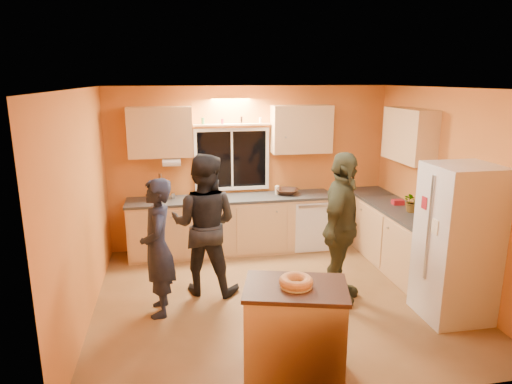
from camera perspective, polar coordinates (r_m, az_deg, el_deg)
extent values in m
plane|color=brown|center=(5.96, 2.72, -13.05)|extent=(4.50, 4.50, 0.00)
cube|color=orange|center=(7.40, -0.73, 3.05)|extent=(4.50, 0.04, 2.60)
cube|color=orange|center=(3.68, 10.23, -8.78)|extent=(4.50, 0.04, 2.60)
cube|color=orange|center=(5.44, -20.87, -1.95)|extent=(0.04, 4.00, 2.60)
cube|color=orange|center=(6.39, 22.90, 0.15)|extent=(0.04, 4.00, 2.60)
cube|color=white|center=(5.31, 3.05, 12.82)|extent=(4.50, 4.00, 0.02)
cube|color=black|center=(7.31, -3.04, 4.09)|extent=(1.10, 0.02, 0.90)
cube|color=white|center=(7.30, -3.02, 4.07)|extent=(1.20, 0.04, 1.00)
cube|color=tan|center=(7.04, -11.90, 7.33)|extent=(0.95, 0.33, 0.75)
cube|color=tan|center=(7.33, 5.71, 7.82)|extent=(0.95, 0.33, 0.75)
cube|color=tan|center=(6.87, 18.60, 6.75)|extent=(0.33, 1.00, 0.75)
cylinder|color=silver|center=(6.99, -10.51, 3.66)|extent=(0.27, 0.12, 0.12)
cube|color=tan|center=(7.28, -3.02, -4.23)|extent=(3.20, 0.60, 0.86)
cube|color=#282B2D|center=(7.15, -3.07, -0.81)|extent=(3.24, 0.62, 0.04)
cube|color=tan|center=(7.90, 13.77, -3.15)|extent=(0.60, 0.60, 0.86)
cube|color=#282B2D|center=(7.78, 13.96, 0.02)|extent=(0.62, 0.62, 0.04)
cube|color=tan|center=(6.89, 17.85, -6.01)|extent=(0.60, 1.80, 0.86)
cube|color=#282B2D|center=(6.75, 18.13, -2.41)|extent=(0.62, 1.84, 0.04)
cube|color=silver|center=(5.67, 23.86, -5.85)|extent=(0.72, 0.70, 1.80)
cube|color=tan|center=(4.42, 4.88, -17.06)|extent=(1.01, 0.81, 0.87)
cube|color=black|center=(4.20, 5.00, -11.87)|extent=(1.06, 0.86, 0.04)
torus|color=tan|center=(4.18, 5.02, -11.07)|extent=(0.31, 0.31, 0.09)
imported|color=black|center=(5.41, -12.20, -6.83)|extent=(0.40, 0.60, 1.63)
imported|color=black|center=(5.84, -6.47, -4.05)|extent=(1.06, 0.95, 1.82)
imported|color=#363A25|center=(5.66, 10.58, -4.48)|extent=(0.99, 1.17, 1.87)
imported|color=black|center=(7.33, 3.92, 0.06)|extent=(0.46, 0.46, 0.09)
cylinder|color=#F0E6C9|center=(7.08, -11.67, -0.37)|extent=(0.14, 0.14, 0.17)
imported|color=gray|center=(6.68, 19.03, -1.10)|extent=(0.28, 0.24, 0.31)
cube|color=maroon|center=(7.04, 17.31, -1.22)|extent=(0.17, 0.13, 0.07)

